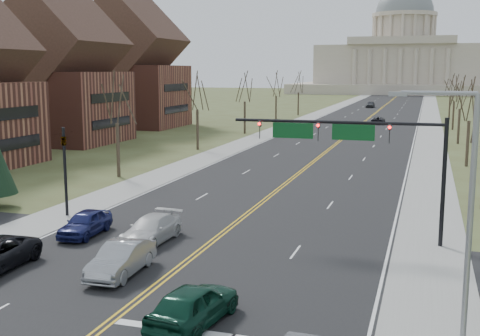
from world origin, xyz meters
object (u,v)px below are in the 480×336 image
Objects in this scene: street_light at (463,207)px; car_far_sb at (370,104)px; car_sb_inner_second at (151,229)px; car_sb_outer_second at (85,223)px; signal_mast at (352,141)px; car_far_nb at (378,120)px; signal_left at (65,161)px; car_sb_inner_lead at (121,259)px; car_nb_inner_lead at (193,305)px.

street_light reaches higher than car_far_sb.
car_sb_inner_second is 1.15× the size of car_sb_outer_second.
car_far_nb is at bearing 93.36° from signal_mast.
street_light is (24.24, -13.50, 1.51)m from signal_left.
street_light is 16.10m from car_sb_inner_lead.
car_far_nb is at bearing 79.52° from signal_left.
car_far_nb is at bearing 84.59° from car_sb_inner_lead.
street_light is 141.20m from car_far_sb.
car_sb_outer_second is (-15.08, -3.96, -5.00)m from signal_mast.
signal_left is 127.06m from car_far_sb.
signal_mast is 12.54m from car_sb_inner_second.
car_nb_inner_lead is at bearing -40.75° from car_sb_inner_lead.
street_light is 1.91× the size of car_sb_inner_lead.
street_light is (5.29, -13.50, -0.54)m from signal_mast.
street_light is at bearing 97.42° from car_far_nb.
signal_left is at bearing -35.38° from car_nb_inner_lead.
street_light is 22.93m from car_sb_outer_second.
car_sb_inner_second is at bearing 149.50° from street_light.
car_far_sb is (-6.28, 140.67, -0.00)m from car_nb_inner_lead.
car_sb_outer_second is at bearing 83.93° from car_far_nb.
signal_mast is at bearing 22.53° from car_sb_inner_second.
car_sb_inner_lead is (-5.46, 4.38, -0.05)m from car_nb_inner_lead.
street_light reaches higher than car_sb_inner_lead.
street_light is 19.15m from car_sb_inner_second.
signal_mast reaches higher than car_far_nb.
signal_mast is 2.39× the size of car_sb_inner_second.
car_sb_inner_lead is at bearing -135.38° from signal_mast.
signal_left is 1.24× the size of car_nb_inner_lead.
car_far_sb is (-15.78, 140.25, -4.39)m from street_light.
car_sb_outer_second is at bearing -89.32° from car_far_sb.
car_sb_inner_lead is 1.08× the size of car_sb_outer_second.
street_light reaches higher than car_sb_outer_second.
signal_left is 0.66× the size of street_light.
signal_mast is 1.34× the size of street_light.
car_sb_inner_second is at bearing 86.93° from car_far_nb.
signal_mast reaches higher than car_sb_inner_lead.
car_sb_inner_second is 82.06m from car_far_nb.
street_light is 1.87× the size of car_far_nb.
street_light is 1.87× the size of car_far_sb.
car_sb_inner_second is (-16.05, 9.45, -4.48)m from street_light.
signal_left is 1.36× the size of car_sb_outer_second.
car_sb_inner_lead is at bearing 165.21° from street_light.
car_nb_inner_lead reaches higher than car_far_sb.
street_light reaches higher than car_far_nb.
car_nb_inner_lead is 1.02× the size of car_sb_inner_lead.
signal_mast is at bearing 11.37° from car_sb_outer_second.
car_sb_outer_second is 130.79m from car_far_sb.
car_sb_inner_second is 4.33m from car_sb_outer_second.
car_sb_inner_lead is at bearing -30.69° from car_nb_inner_lead.
car_sb_inner_lead reaches higher than car_sb_inner_second.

